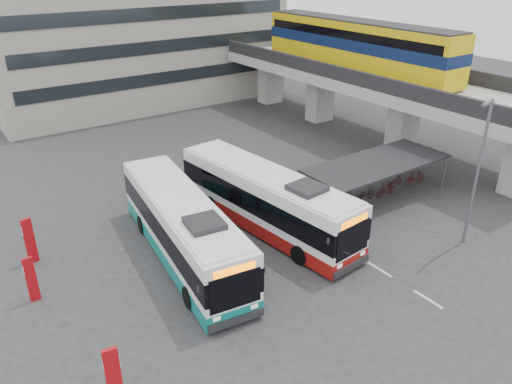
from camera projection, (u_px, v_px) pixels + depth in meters
ground at (305, 259)px, 26.52m from camera, size 120.00×120.00×0.00m
viaduct at (362, 63)px, 42.23m from camera, size 8.00×32.00×9.68m
bike_shelter at (375, 178)px, 32.50m from camera, size 10.00×4.00×2.54m
road_markings at (380, 269)px, 25.60m from camera, size 0.15×7.60×0.01m
bus_main at (266, 200)px, 28.87m from camera, size 4.04×13.05×3.80m
bus_teal at (183, 228)px, 25.92m from camera, size 4.39×12.95×3.76m
pedestrian at (196, 222)px, 28.17m from camera, size 0.76×0.82×1.88m
lamp_post at (478, 166)px, 25.95m from camera, size 1.43×0.46×8.21m
sign_totem_south at (114, 378)px, 17.27m from camera, size 0.58×0.26×2.68m
sign_totem_mid at (31, 279)px, 22.84m from camera, size 0.50×0.19×2.32m
sign_totem_north at (30, 240)px, 25.67m from camera, size 0.55×0.26×2.55m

